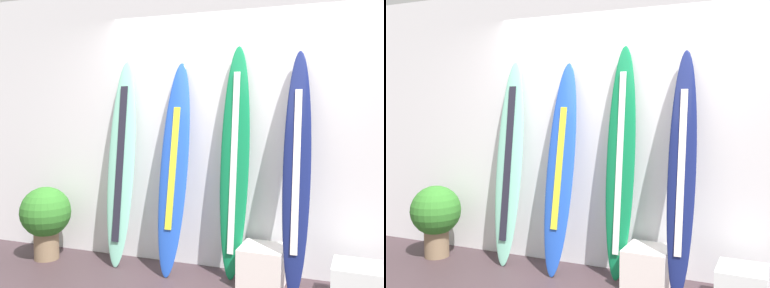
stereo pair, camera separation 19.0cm
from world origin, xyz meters
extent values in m
cube|color=silver|center=(0.00, 1.30, 1.40)|extent=(7.20, 0.20, 2.80)
ellipsoid|color=#7DC9AE|center=(-1.08, 0.99, 1.03)|extent=(0.29, 0.36, 2.05)
cube|color=#201F2C|center=(-1.08, 0.95, 1.03)|extent=(0.08, 0.24, 1.54)
cone|color=black|center=(-1.08, 0.90, 0.18)|extent=(0.07, 0.08, 0.11)
ellipsoid|color=blue|center=(-0.50, 0.95, 1.01)|extent=(0.31, 0.46, 2.02)
cube|color=yellow|center=(-0.50, 0.92, 1.02)|extent=(0.08, 0.23, 1.14)
cone|color=black|center=(-0.50, 0.84, 0.18)|extent=(0.07, 0.09, 0.11)
ellipsoid|color=#0F7542|center=(0.08, 1.03, 1.08)|extent=(0.29, 0.31, 2.16)
cube|color=white|center=(0.08, 0.99, 1.08)|extent=(0.07, 0.19, 1.66)
cone|color=black|center=(0.08, 0.98, 0.19)|extent=(0.07, 0.08, 0.11)
ellipsoid|color=navy|center=(0.65, 0.91, 1.05)|extent=(0.26, 0.51, 2.09)
cube|color=silver|center=(0.65, 0.88, 1.05)|extent=(0.07, 0.30, 1.38)
cube|color=white|center=(0.36, 0.93, 0.17)|extent=(0.41, 0.41, 0.35)
cube|color=white|center=(1.15, 0.81, 0.16)|extent=(0.40, 0.40, 0.32)
cylinder|color=#7D654B|center=(-1.90, 0.83, 0.14)|extent=(0.25, 0.25, 0.28)
sphere|color=#2F6F26|center=(-1.90, 0.83, 0.50)|extent=(0.52, 0.52, 0.52)
camera|label=1|loc=(1.06, -2.83, 1.56)|focal=40.51mm
camera|label=2|loc=(1.23, -2.77, 1.56)|focal=40.51mm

